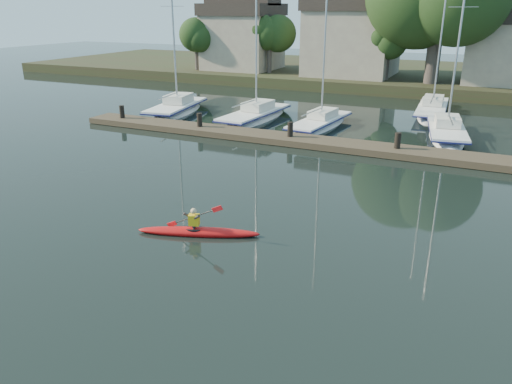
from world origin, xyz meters
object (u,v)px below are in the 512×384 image
at_px(sailboat_1, 255,123).
at_px(sailboat_3, 446,140).
at_px(kayak, 198,230).
at_px(dock, 341,145).
at_px(sailboat_6, 431,116).
at_px(sailboat_2, 319,130).
at_px(sailboat_0, 177,116).

relative_size(sailboat_1, sailboat_3, 1.12).
height_order(kayak, sailboat_3, sailboat_3).
height_order(kayak, dock, kayak).
relative_size(dock, sailboat_6, 2.23).
bearing_deg(dock, sailboat_1, 147.88).
height_order(dock, sailboat_3, sailboat_3).
relative_size(kayak, sailboat_2, 0.31).
relative_size(kayak, sailboat_6, 0.27).
xyz_separation_m(dock, sailboat_6, (3.29, 12.34, -0.38)).
height_order(sailboat_0, sailboat_6, sailboat_6).
bearing_deg(sailboat_2, kayak, -79.84).
xyz_separation_m(sailboat_1, sailboat_2, (4.74, -0.17, 0.03)).
distance_m(sailboat_1, sailboat_2, 4.74).
bearing_deg(sailboat_1, sailboat_2, 1.20).
bearing_deg(sailboat_2, dock, -53.44).
relative_size(sailboat_2, sailboat_3, 1.05).
bearing_deg(sailboat_2, sailboat_6, 58.02).
xyz_separation_m(kayak, sailboat_6, (4.59, 25.18, -0.34)).
height_order(sailboat_1, sailboat_3, sailboat_1).
xyz_separation_m(kayak, sailboat_3, (6.28, 18.05, -0.35)).
bearing_deg(sailboat_3, sailboat_1, 173.22).
relative_size(dock, sailboat_2, 2.54).
bearing_deg(kayak, sailboat_2, 74.54).
distance_m(sailboat_2, sailboat_6, 9.86).
xyz_separation_m(sailboat_0, sailboat_2, (10.99, 0.05, 0.04)).
bearing_deg(sailboat_6, sailboat_1, -147.65).
bearing_deg(sailboat_0, sailboat_3, -6.98).
distance_m(dock, sailboat_0, 14.42).
bearing_deg(dock, sailboat_0, 161.98).
xyz_separation_m(sailboat_0, sailboat_6, (16.99, 7.88, 0.03)).
height_order(sailboat_0, sailboat_3, sailboat_0).
bearing_deg(kayak, sailboat_6, 59.55).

